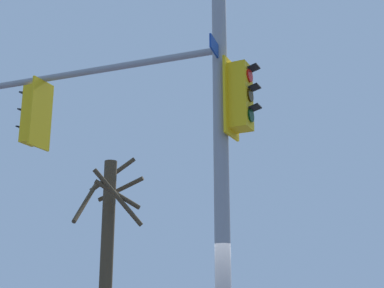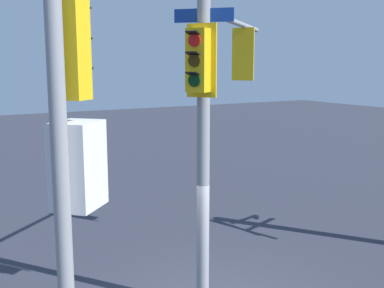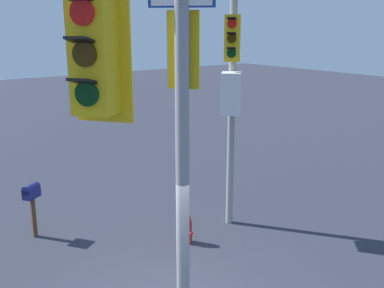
{
  "view_description": "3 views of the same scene",
  "coord_description": "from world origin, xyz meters",
  "views": [
    {
      "loc": [
        -4.45,
        -7.48,
        1.57
      ],
      "look_at": [
        -0.51,
        -0.02,
        4.06
      ],
      "focal_mm": 52.04,
      "sensor_mm": 36.0,
      "label": 1
    },
    {
      "loc": [
        7.29,
        -4.78,
        4.76
      ],
      "look_at": [
        0.44,
        -0.8,
        3.41
      ],
      "focal_mm": 44.1,
      "sensor_mm": 36.0,
      "label": 2
    },
    {
      "loc": [
        -6.3,
        4.25,
        5.25
      ],
      "look_at": [
        -0.4,
        -0.23,
        3.29
      ],
      "focal_mm": 42.7,
      "sensor_mm": 36.0,
      "label": 3
    }
  ],
  "objects": [
    {
      "name": "secondary_pole_assembly",
      "position": [
        2.11,
        -3.36,
        4.06
      ],
      "size": [
        0.74,
        0.75,
        8.26
      ],
      "rotation": [
        0.0,
        0.0,
        2.35
      ],
      "color": "gray",
      "rests_on": "ground"
    },
    {
      "name": "main_signal_pole_assembly",
      "position": [
        -0.66,
        0.2,
        5.11
      ],
      "size": [
        3.98,
        5.76,
        9.4
      ],
      "rotation": [
        0.0,
        0.0,
        2.3
      ],
      "color": "gray",
      "rests_on": "ground"
    }
  ]
}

